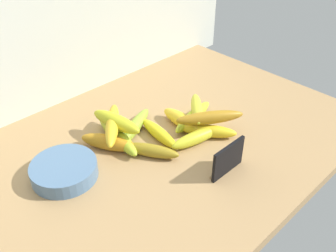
{
  "coord_description": "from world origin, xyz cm",
  "views": [
    {
      "loc": [
        -58.28,
        -59.91,
        67.38
      ],
      "look_at": [
        0.01,
        -0.27,
        8.0
      ],
      "focal_mm": 40.6,
      "sensor_mm": 36.0,
      "label": 1
    }
  ],
  "objects_px": {
    "fruit_bowl": "(64,170)",
    "banana_5": "(159,133)",
    "banana_6": "(196,138)",
    "banana_12": "(210,118)",
    "banana_1": "(134,127)",
    "chalkboard_sign": "(228,160)",
    "banana_8": "(193,117)",
    "banana_3": "(209,131)",
    "banana_10": "(112,125)",
    "banana_7": "(109,142)",
    "banana_0": "(183,121)",
    "banana_2": "(117,135)",
    "banana_4": "(151,150)",
    "banana_9": "(116,122)",
    "banana_11": "(197,109)"
  },
  "relations": [
    {
      "from": "banana_1",
      "to": "banana_12",
      "type": "distance_m",
      "value": 0.21
    },
    {
      "from": "chalkboard_sign",
      "to": "banana_5",
      "type": "relative_size",
      "value": 0.69
    },
    {
      "from": "chalkboard_sign",
      "to": "banana_6",
      "type": "height_order",
      "value": "chalkboard_sign"
    },
    {
      "from": "fruit_bowl",
      "to": "banana_2",
      "type": "distance_m",
      "value": 0.18
    },
    {
      "from": "banana_7",
      "to": "banana_8",
      "type": "bearing_deg",
      "value": -15.63
    },
    {
      "from": "banana_6",
      "to": "banana_12",
      "type": "height_order",
      "value": "banana_12"
    },
    {
      "from": "banana_1",
      "to": "banana_11",
      "type": "xyz_separation_m",
      "value": [
        0.16,
        -0.09,
        0.03
      ]
    },
    {
      "from": "chalkboard_sign",
      "to": "banana_5",
      "type": "height_order",
      "value": "chalkboard_sign"
    },
    {
      "from": "banana_2",
      "to": "banana_10",
      "type": "distance_m",
      "value": 0.04
    },
    {
      "from": "banana_6",
      "to": "banana_4",
      "type": "bearing_deg",
      "value": 160.0
    },
    {
      "from": "banana_1",
      "to": "banana_4",
      "type": "xyz_separation_m",
      "value": [
        -0.04,
        -0.11,
        -0.0
      ]
    },
    {
      "from": "banana_1",
      "to": "banana_6",
      "type": "height_order",
      "value": "banana_6"
    },
    {
      "from": "banana_4",
      "to": "banana_5",
      "type": "xyz_separation_m",
      "value": [
        0.07,
        0.04,
        -0.0
      ]
    },
    {
      "from": "banana_1",
      "to": "banana_10",
      "type": "relative_size",
      "value": 0.99
    },
    {
      "from": "banana_7",
      "to": "banana_9",
      "type": "relative_size",
      "value": 0.99
    },
    {
      "from": "fruit_bowl",
      "to": "banana_6",
      "type": "xyz_separation_m",
      "value": [
        0.33,
        -0.14,
        -0.0
      ]
    },
    {
      "from": "banana_9",
      "to": "banana_10",
      "type": "relative_size",
      "value": 0.82
    },
    {
      "from": "banana_0",
      "to": "banana_3",
      "type": "xyz_separation_m",
      "value": [
        0.02,
        -0.08,
        -0.0
      ]
    },
    {
      "from": "fruit_bowl",
      "to": "banana_7",
      "type": "distance_m",
      "value": 0.14
    },
    {
      "from": "fruit_bowl",
      "to": "banana_5",
      "type": "relative_size",
      "value": 1.03
    },
    {
      "from": "banana_8",
      "to": "banana_3",
      "type": "bearing_deg",
      "value": -104.82
    },
    {
      "from": "banana_10",
      "to": "banana_11",
      "type": "xyz_separation_m",
      "value": [
        0.23,
        -0.1,
        -0.01
      ]
    },
    {
      "from": "banana_0",
      "to": "banana_7",
      "type": "relative_size",
      "value": 0.98
    },
    {
      "from": "banana_10",
      "to": "banana_12",
      "type": "xyz_separation_m",
      "value": [
        0.22,
        -0.16,
        -0.0
      ]
    },
    {
      "from": "banana_5",
      "to": "banana_11",
      "type": "relative_size",
      "value": 1.03
    },
    {
      "from": "banana_3",
      "to": "banana_6",
      "type": "height_order",
      "value": "same"
    },
    {
      "from": "banana_5",
      "to": "banana_10",
      "type": "relative_size",
      "value": 0.81
    },
    {
      "from": "banana_8",
      "to": "banana_6",
      "type": "bearing_deg",
      "value": -132.44
    },
    {
      "from": "banana_2",
      "to": "banana_8",
      "type": "distance_m",
      "value": 0.23
    },
    {
      "from": "banana_4",
      "to": "fruit_bowl",
      "type": "bearing_deg",
      "value": 156.38
    },
    {
      "from": "banana_1",
      "to": "banana_3",
      "type": "relative_size",
      "value": 1.25
    },
    {
      "from": "banana_4",
      "to": "banana_6",
      "type": "bearing_deg",
      "value": -20.0
    },
    {
      "from": "banana_1",
      "to": "banana_5",
      "type": "distance_m",
      "value": 0.08
    },
    {
      "from": "banana_1",
      "to": "banana_9",
      "type": "height_order",
      "value": "banana_9"
    },
    {
      "from": "banana_3",
      "to": "banana_4",
      "type": "distance_m",
      "value": 0.18
    },
    {
      "from": "banana_0",
      "to": "banana_5",
      "type": "bearing_deg",
      "value": 175.15
    },
    {
      "from": "banana_0",
      "to": "banana_5",
      "type": "height_order",
      "value": "banana_0"
    },
    {
      "from": "banana_8",
      "to": "banana_5",
      "type": "bearing_deg",
      "value": 175.09
    },
    {
      "from": "banana_7",
      "to": "banana_11",
      "type": "bearing_deg",
      "value": -18.34
    },
    {
      "from": "banana_0",
      "to": "banana_12",
      "type": "bearing_deg",
      "value": -69.09
    },
    {
      "from": "banana_1",
      "to": "banana_7",
      "type": "bearing_deg",
      "value": -174.13
    },
    {
      "from": "banana_10",
      "to": "banana_9",
      "type": "bearing_deg",
      "value": 0.93
    },
    {
      "from": "chalkboard_sign",
      "to": "banana_9",
      "type": "xyz_separation_m",
      "value": [
        -0.11,
        0.29,
        0.02
      ]
    },
    {
      "from": "banana_0",
      "to": "banana_5",
      "type": "xyz_separation_m",
      "value": [
        -0.09,
        0.01,
        -0.0
      ]
    },
    {
      "from": "banana_12",
      "to": "banana_0",
      "type": "bearing_deg",
      "value": 110.91
    },
    {
      "from": "banana_0",
      "to": "banana_6",
      "type": "relative_size",
      "value": 0.97
    },
    {
      "from": "chalkboard_sign",
      "to": "banana_11",
      "type": "relative_size",
      "value": 0.72
    },
    {
      "from": "banana_5",
      "to": "banana_6",
      "type": "relative_size",
      "value": 0.99
    },
    {
      "from": "banana_5",
      "to": "banana_8",
      "type": "relative_size",
      "value": 0.85
    },
    {
      "from": "banana_7",
      "to": "fruit_bowl",
      "type": "bearing_deg",
      "value": -175.43
    }
  ]
}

